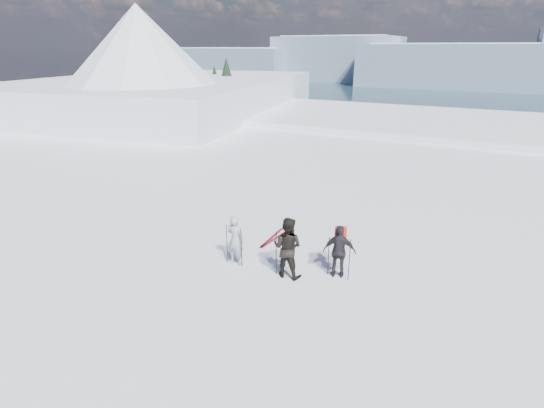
{
  "coord_description": "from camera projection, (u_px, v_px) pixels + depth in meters",
  "views": [
    {
      "loc": [
        3.03,
        -7.37,
        6.09
      ],
      "look_at": [
        -2.32,
        3.0,
        1.74
      ],
      "focal_mm": 28.0,
      "sensor_mm": 36.0,
      "label": 1
    }
  ],
  "objects": [
    {
      "name": "lake_basin",
      "position": [
        438.0,
        201.0,
        36.82
      ],
      "size": [
        820.0,
        820.0,
        71.62
      ],
      "color": "white",
      "rests_on": "ground"
    },
    {
      "name": "near_ridge",
      "position": [
        186.0,
        139.0,
        46.63
      ],
      "size": [
        31.37,
        35.68,
        25.62
      ],
      "color": "white",
      "rests_on": "ground"
    },
    {
      "name": "skier_pack",
      "position": [
        339.0,
        252.0,
        11.71
      ],
      "size": [
        0.97,
        0.6,
        1.54
      ],
      "primitive_type": "imported",
      "rotation": [
        0.0,
        0.0,
        3.41
      ],
      "color": "black",
      "rests_on": "ground"
    },
    {
      "name": "far_mountain_range",
      "position": [
        536.0,
        62.0,
        378.09
      ],
      "size": [
        770.0,
        110.0,
        53.0
      ],
      "color": "slate",
      "rests_on": "ground"
    },
    {
      "name": "ski_poles",
      "position": [
        284.0,
        253.0,
        11.97
      ],
      "size": [
        3.57,
        0.74,
        1.31
      ],
      "color": "black",
      "rests_on": "ground"
    },
    {
      "name": "skier_dark",
      "position": [
        287.0,
        247.0,
        11.7
      ],
      "size": [
        0.89,
        0.7,
        1.76
      ],
      "primitive_type": "imported",
      "rotation": [
        0.0,
        0.0,
        3.19
      ],
      "color": "black",
      "rests_on": "ground"
    },
    {
      "name": "backpack",
      "position": [
        342.0,
        215.0,
        11.59
      ],
      "size": [
        0.37,
        0.27,
        0.42
      ],
      "primitive_type": "cube",
      "rotation": [
        0.0,
        0.0,
        3.41
      ],
      "color": "red",
      "rests_on": "skier_pack"
    },
    {
      "name": "skis_loose",
      "position": [
        274.0,
        238.0,
        14.31
      ],
      "size": [
        0.36,
        1.7,
        0.03
      ],
      "color": "black",
      "rests_on": "ground"
    },
    {
      "name": "skier_grey",
      "position": [
        235.0,
        240.0,
        12.42
      ],
      "size": [
        0.59,
        0.41,
        1.54
      ],
      "primitive_type": "imported",
      "rotation": [
        0.0,
        0.0,
        3.06
      ],
      "color": "#99A0A7",
      "rests_on": "ground"
    }
  ]
}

